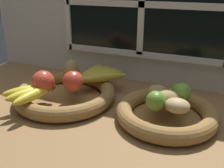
# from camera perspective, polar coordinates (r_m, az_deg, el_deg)

# --- Properties ---
(ground_plane) EXTENTS (1.40, 0.90, 0.03)m
(ground_plane) POSITION_cam_1_polar(r_m,az_deg,el_deg) (0.84, 0.32, -7.14)
(ground_plane) COLOR olive
(back_wall) EXTENTS (1.40, 0.05, 0.55)m
(back_wall) POSITION_cam_1_polar(r_m,az_deg,el_deg) (1.01, 6.98, 15.63)
(back_wall) COLOR silver
(back_wall) RESTS_ON ground_plane
(fruit_bowl_left) EXTENTS (0.35, 0.35, 0.05)m
(fruit_bowl_left) POSITION_cam_1_polar(r_m,az_deg,el_deg) (0.91, -10.39, -2.21)
(fruit_bowl_left) COLOR olive
(fruit_bowl_left) RESTS_ON ground_plane
(fruit_bowl_right) EXTENTS (0.31, 0.31, 0.05)m
(fruit_bowl_right) POSITION_cam_1_polar(r_m,az_deg,el_deg) (0.79, 12.04, -6.35)
(fruit_bowl_right) COLOR olive
(fruit_bowl_right) RESTS_ON ground_plane
(apple_red_right) EXTENTS (0.07, 0.07, 0.07)m
(apple_red_right) POSITION_cam_1_polar(r_m,az_deg,el_deg) (0.85, -8.77, 0.56)
(apple_red_right) COLOR #CC422D
(apple_red_right) RESTS_ON fruit_bowl_left
(apple_red_front) EXTENTS (0.07, 0.07, 0.07)m
(apple_red_front) POSITION_cam_1_polar(r_m,az_deg,el_deg) (0.86, -15.12, 0.50)
(apple_red_front) COLOR #CC422D
(apple_red_front) RESTS_ON fruit_bowl_left
(pear_brown) EXTENTS (0.07, 0.07, 0.09)m
(pear_brown) POSITION_cam_1_polar(r_m,az_deg,el_deg) (0.91, -9.07, 2.74)
(pear_brown) COLOR olive
(pear_brown) RESTS_ON fruit_bowl_left
(banana_bunch_front) EXTENTS (0.13, 0.17, 0.03)m
(banana_bunch_front) POSITION_cam_1_polar(r_m,az_deg,el_deg) (0.85, -17.62, -1.80)
(banana_bunch_front) COLOR yellow
(banana_bunch_front) RESTS_ON fruit_bowl_left
(banana_bunch_back) EXTENTS (0.17, 0.20, 0.03)m
(banana_bunch_back) POSITION_cam_1_polar(r_m,az_deg,el_deg) (0.96, -3.39, 2.08)
(banana_bunch_back) COLOR gold
(banana_bunch_back) RESTS_ON fruit_bowl_left
(potato_large) EXTENTS (0.09, 0.09, 0.05)m
(potato_large) POSITION_cam_1_polar(r_m,az_deg,el_deg) (0.77, 12.35, -3.06)
(potato_large) COLOR #A38451
(potato_large) RESTS_ON fruit_bowl_right
(potato_small) EXTENTS (0.07, 0.06, 0.04)m
(potato_small) POSITION_cam_1_polar(r_m,az_deg,el_deg) (0.74, 14.37, -4.72)
(potato_small) COLOR tan
(potato_small) RESTS_ON fruit_bowl_right
(potato_back) EXTENTS (0.06, 0.05, 0.04)m
(potato_back) POSITION_cam_1_polar(r_m,az_deg,el_deg) (0.81, 14.40, -2.10)
(potato_back) COLOR tan
(potato_back) RESTS_ON fruit_bowl_right
(potato_oblong) EXTENTS (0.07, 0.05, 0.05)m
(potato_oblong) POSITION_cam_1_polar(r_m,az_deg,el_deg) (0.80, 10.12, -1.81)
(potato_oblong) COLOR #A38451
(potato_oblong) RESTS_ON fruit_bowl_right
(lime_near) EXTENTS (0.06, 0.06, 0.06)m
(lime_near) POSITION_cam_1_polar(r_m,az_deg,el_deg) (0.74, 9.72, -3.69)
(lime_near) COLOR olive
(lime_near) RESTS_ON fruit_bowl_right
(lime_far) EXTENTS (0.06, 0.06, 0.06)m
(lime_far) POSITION_cam_1_polar(r_m,az_deg,el_deg) (0.80, 15.15, -1.78)
(lime_far) COLOR #6B9E33
(lime_far) RESTS_ON fruit_bowl_right
(chili_pepper) EXTENTS (0.12, 0.07, 0.02)m
(chili_pepper) POSITION_cam_1_polar(r_m,az_deg,el_deg) (0.75, 11.80, -5.27)
(chili_pepper) COLOR red
(chili_pepper) RESTS_ON fruit_bowl_right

